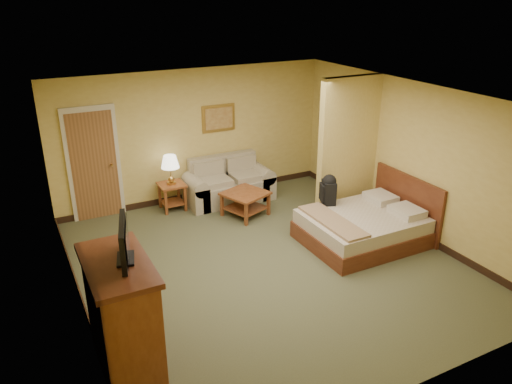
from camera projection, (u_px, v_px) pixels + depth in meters
floor at (267, 264)px, 7.78m from camera, size 6.00×6.00×0.00m
ceiling at (268, 98)px, 6.79m from camera, size 6.00×6.00×0.00m
back_wall at (194, 136)px, 9.75m from camera, size 5.50×0.02×2.60m
left_wall at (71, 224)px, 6.11m from camera, size 0.02×6.00×2.60m
right_wall at (410, 159)px, 8.45m from camera, size 0.02×6.00×2.60m
partition at (348, 149)px, 8.96m from camera, size 1.20×0.15×2.60m
door at (94, 164)px, 8.99m from camera, size 0.94×0.16×2.10m
baseboard at (197, 195)px, 10.21m from camera, size 5.50×0.02×0.12m
loveseat at (228, 187)px, 10.00m from camera, size 1.74×0.81×0.88m
side_table at (172, 193)px, 9.55m from camera, size 0.48×0.48×0.53m
table_lamp at (170, 162)px, 9.32m from camera, size 0.34×0.34×0.57m
coffee_table at (245, 199)px, 9.30m from camera, size 0.93×0.93×0.46m
wall_picture at (219, 118)px, 9.83m from camera, size 0.69×0.04×0.54m
dresser at (123, 315)px, 5.45m from camera, size 0.66×1.26×1.34m
tv at (124, 243)px, 5.16m from camera, size 0.25×0.70×0.44m
bed at (365, 226)px, 8.36m from camera, size 1.93×1.59×1.03m
backpack at (329, 188)px, 8.59m from camera, size 0.30×0.36×0.53m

